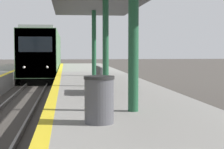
% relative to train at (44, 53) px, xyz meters
% --- Properties ---
extents(train, '(2.86, 21.33, 4.31)m').
position_rel_train_xyz_m(train, '(0.00, 0.00, 0.00)').
color(train, black).
rests_on(train, ground).
extents(trash_bin, '(0.63, 0.63, 0.97)m').
position_rel_train_xyz_m(trash_bin, '(2.74, -29.30, -0.66)').
color(trash_bin, '#4C4C51').
rests_on(trash_bin, platform_right).
extents(bench, '(0.44, 1.83, 0.92)m').
position_rel_train_xyz_m(bench, '(3.09, -23.93, -0.65)').
color(bench, '#4C4C51').
rests_on(bench, platform_right).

